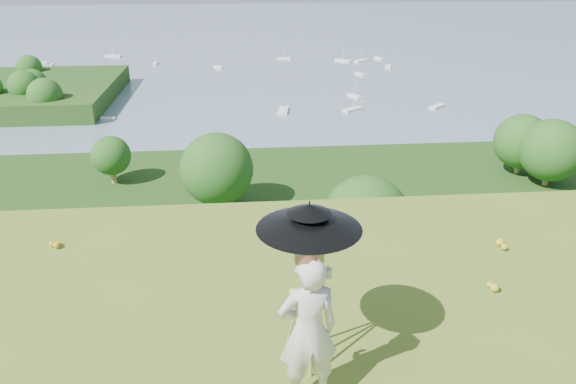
{
  "coord_description": "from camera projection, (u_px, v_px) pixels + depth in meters",
  "views": [
    {
      "loc": [
        -0.08,
        -3.22,
        4.63
      ],
      "look_at": [
        0.61,
        4.64,
        1.21
      ],
      "focal_mm": 35.0,
      "sensor_mm": 36.0,
      "label": 1
    }
  ],
  "objects": [
    {
      "name": "sun_umbrella",
      "position": [
        309.0,
        230.0,
        6.21
      ],
      "size": [
        1.35,
        1.35,
        0.7
      ],
      "primitive_type": null,
      "rotation": [
        0.0,
        0.0,
        0.15
      ],
      "color": "black",
      "rests_on": "field_easel"
    },
    {
      "name": "field_easel",
      "position": [
        308.0,
        300.0,
        6.55
      ],
      "size": [
        0.7,
        0.7,
        1.73
      ],
      "primitive_type": null,
      "rotation": [
        0.0,
        0.0,
        0.08
      ],
      "color": "olive",
      "rests_on": "ground"
    },
    {
      "name": "shoreline_tier",
      "position": [
        245.0,
        233.0,
        87.65
      ],
      "size": [
        170.0,
        28.0,
        8.0
      ],
      "primitive_type": "cube",
      "color": "slate",
      "rests_on": "bay_water"
    },
    {
      "name": "painter_cap",
      "position": [
        309.0,
        262.0,
        5.64
      ],
      "size": [
        0.23,
        0.27,
        0.1
      ],
      "primitive_type": null,
      "rotation": [
        0.0,
        0.0,
        -0.04
      ],
      "color": "#D27573",
      "rests_on": "painter"
    },
    {
      "name": "bay_water",
      "position": [
        238.0,
        49.0,
        237.73
      ],
      "size": [
        700.0,
        700.0,
        0.0
      ],
      "primitive_type": "plane",
      "color": "slate",
      "rests_on": "ground"
    },
    {
      "name": "slope_trees",
      "position": [
        246.0,
        230.0,
        42.74
      ],
      "size": [
        110.0,
        50.0,
        6.0
      ],
      "primitive_type": null,
      "color": "#265519",
      "rests_on": "forest_slope"
    },
    {
      "name": "painter",
      "position": [
        308.0,
        331.0,
        5.97
      ],
      "size": [
        0.7,
        0.51,
        1.79
      ],
      "primitive_type": "imported",
      "rotation": [
        0.0,
        0.0,
        3.28
      ],
      "color": "beige",
      "rests_on": "ground"
    },
    {
      "name": "forest_slope",
      "position": [
        250.0,
        375.0,
        48.3
      ],
      "size": [
        140.0,
        56.0,
        22.0
      ],
      "primitive_type": "cube",
      "color": "#17390F",
      "rests_on": "bay_water"
    },
    {
      "name": "moored_boats",
      "position": [
        197.0,
        92.0,
        164.36
      ],
      "size": [
        140.0,
        140.0,
        0.7
      ],
      "primitive_type": null,
      "color": "white",
      "rests_on": "bay_water"
    },
    {
      "name": "harbor_town",
      "position": [
        244.0,
        195.0,
        85.07
      ],
      "size": [
        110.0,
        22.0,
        5.0
      ],
      "primitive_type": null,
      "color": "beige",
      "rests_on": "shoreline_tier"
    }
  ]
}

